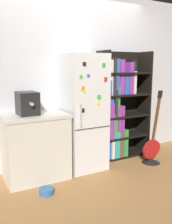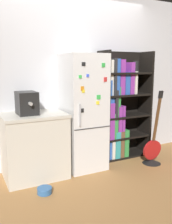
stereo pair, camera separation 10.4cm
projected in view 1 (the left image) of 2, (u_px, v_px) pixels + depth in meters
The scene contains 8 objects.
ground_plane at pixel (88, 170), 3.64m from camera, with size 16.00×16.00×0.00m, color #A87542.
wall_back at pixel (73, 79), 3.82m from camera, with size 8.00×0.05×2.60m.
refrigerator at pixel (83, 112), 3.63m from camera, with size 0.56×0.61×1.66m.
bookshelf at pixel (117, 108), 4.07m from camera, with size 0.84×0.38×1.73m.
kitchen_counter at pixel (35, 146), 3.34m from camera, with size 0.83×0.63×0.87m.
espresso_machine at pixel (27, 103), 3.20m from camera, with size 0.25×0.38×0.29m.
guitar at pixel (151, 152), 3.88m from camera, with size 0.32×0.28×1.14m.
pet_bowl at pixel (46, 191), 2.95m from camera, with size 0.18×0.18×0.07m.
Camera 1 is at (-1.66, -3.00, 1.49)m, focal length 40.00 mm.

